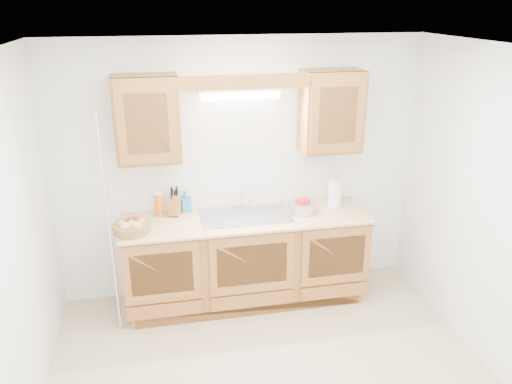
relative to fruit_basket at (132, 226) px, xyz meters
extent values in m
plane|color=tan|center=(1.03, -1.08, -0.95)|extent=(3.50, 3.50, 0.00)
plane|color=white|center=(1.03, -1.08, 1.55)|extent=(3.50, 3.50, 0.00)
cube|color=white|center=(1.03, 0.42, 0.30)|extent=(3.50, 0.02, 2.50)
cube|color=white|center=(-0.72, -1.08, 0.30)|extent=(0.02, 3.00, 2.50)
cube|color=white|center=(2.78, -1.08, 0.30)|extent=(0.02, 3.00, 2.50)
cube|color=#9F5D2E|center=(1.03, 0.12, -0.51)|extent=(2.20, 0.60, 0.86)
cube|color=tan|center=(1.03, 0.11, -0.07)|extent=(2.30, 0.63, 0.04)
cube|color=#9F5D2E|center=(0.20, 0.26, 0.88)|extent=(0.55, 0.33, 0.75)
cube|color=#9F5D2E|center=(1.86, 0.26, 0.88)|extent=(0.55, 0.33, 0.75)
cube|color=#9F5D2E|center=(1.03, 0.11, 1.19)|extent=(2.20, 0.05, 0.12)
cylinder|color=white|center=(1.03, 0.32, 1.03)|extent=(0.70, 0.05, 0.05)
cube|color=white|center=(1.03, 0.35, 1.06)|extent=(0.76, 0.06, 0.05)
cube|color=#9E9EA3|center=(1.03, 0.13, -0.04)|extent=(0.84, 0.46, 0.01)
cube|color=#9E9EA3|center=(0.82, 0.13, -0.13)|extent=(0.39, 0.40, 0.16)
cube|color=#9E9EA3|center=(1.24, 0.13, -0.13)|extent=(0.39, 0.40, 0.16)
cylinder|color=silver|center=(1.03, 0.33, -0.03)|extent=(0.06, 0.06, 0.04)
cylinder|color=silver|center=(1.03, 0.33, 0.05)|extent=(0.02, 0.02, 0.16)
cylinder|color=silver|center=(1.03, 0.28, 0.14)|extent=(0.02, 0.12, 0.02)
cylinder|color=white|center=(1.15, 0.33, 0.01)|extent=(0.03, 0.03, 0.12)
cylinder|color=silver|center=(-0.17, -0.14, 0.05)|extent=(0.03, 0.03, 2.00)
cube|color=white|center=(1.98, 0.41, 0.20)|extent=(0.08, 0.01, 0.12)
cylinder|color=olive|center=(0.00, 0.00, -0.01)|extent=(0.38, 0.38, 0.06)
sphere|color=#D8C67F|center=(-0.06, -0.04, 0.02)|extent=(0.08, 0.08, 0.08)
sphere|color=#D8C67F|center=(0.05, -0.05, 0.02)|extent=(0.08, 0.08, 0.08)
sphere|color=tan|center=(0.08, 0.03, 0.02)|extent=(0.08, 0.08, 0.08)
sphere|color=#AE1613|center=(-0.02, 0.05, 0.02)|extent=(0.07, 0.07, 0.07)
sphere|color=#72A53F|center=(-0.09, 0.03, 0.02)|extent=(0.07, 0.07, 0.07)
sphere|color=#D8C67F|center=(0.00, -0.01, 0.02)|extent=(0.08, 0.08, 0.08)
sphere|color=#AE1613|center=(0.03, 0.08, 0.02)|extent=(0.07, 0.07, 0.07)
cube|color=#9F5D2E|center=(0.39, 0.29, 0.05)|extent=(0.14, 0.18, 0.21)
cylinder|color=black|center=(0.36, 0.27, 0.16)|extent=(0.02, 0.04, 0.08)
cylinder|color=black|center=(0.39, 0.27, 0.16)|extent=(0.02, 0.04, 0.08)
cylinder|color=black|center=(0.42, 0.27, 0.17)|extent=(0.02, 0.04, 0.08)
cylinder|color=black|center=(0.37, 0.30, 0.17)|extent=(0.02, 0.04, 0.08)
cylinder|color=black|center=(0.41, 0.30, 0.18)|extent=(0.02, 0.04, 0.08)
cylinder|color=black|center=(0.36, 0.33, 0.18)|extent=(0.02, 0.04, 0.08)
cylinder|color=black|center=(0.42, 0.33, 0.18)|extent=(0.02, 0.04, 0.08)
cylinder|color=orange|center=(0.24, 0.29, 0.06)|extent=(0.08, 0.08, 0.22)
cylinder|color=white|center=(0.24, 0.29, 0.18)|extent=(0.08, 0.08, 0.01)
imported|color=#277CC7|center=(0.49, 0.36, 0.06)|extent=(0.12, 0.12, 0.20)
cube|color=#CC333F|center=(0.49, 0.36, -0.04)|extent=(0.13, 0.11, 0.01)
cube|color=green|center=(0.49, 0.36, -0.03)|extent=(0.13, 0.11, 0.02)
cylinder|color=silver|center=(1.92, 0.19, -0.04)|extent=(0.15, 0.15, 0.01)
cylinder|color=silver|center=(1.92, 0.19, 0.11)|extent=(0.02, 0.02, 0.31)
cylinder|color=white|center=(1.92, 0.19, 0.09)|extent=(0.16, 0.16, 0.26)
sphere|color=silver|center=(1.92, 0.19, 0.26)|extent=(0.02, 0.02, 0.02)
cylinder|color=silver|center=(1.57, 0.12, 0.00)|extent=(0.32, 0.32, 0.10)
sphere|color=#AE1613|center=(1.54, 0.12, 0.06)|extent=(0.07, 0.07, 0.07)
sphere|color=#AE1613|center=(1.60, 0.14, 0.06)|extent=(0.07, 0.07, 0.07)
sphere|color=#AE1613|center=(1.57, 0.09, 0.06)|extent=(0.07, 0.07, 0.07)
sphere|color=#AE1613|center=(1.61, 0.10, 0.06)|extent=(0.07, 0.07, 0.07)
camera|label=1|loc=(0.29, -4.07, 1.85)|focal=35.00mm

